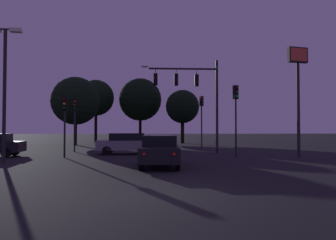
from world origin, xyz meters
name	(u,v)px	position (x,y,z in m)	size (l,w,h in m)	color
ground_plane	(144,146)	(0.00, 24.50, 0.00)	(168.00, 168.00, 0.00)	black
traffic_signal_mast_arm	(194,89)	(3.57, 14.42, 4.86)	(5.87, 0.52, 7.07)	#232326
traffic_light_corner_left	(75,115)	(-5.66, 16.56, 2.96)	(0.32, 0.36, 4.17)	#232326
traffic_light_corner_right	(202,112)	(5.11, 18.95, 3.39)	(0.37, 0.39, 4.81)	#232326
traffic_light_median	(65,114)	(-5.27, 11.55, 2.76)	(0.32, 0.36, 3.87)	#232326
traffic_light_far_side	(236,106)	(5.70, 10.78, 3.28)	(0.37, 0.39, 4.66)	#232326
car_nearside_lane	(160,150)	(0.47, 6.34, 0.80)	(2.14, 4.53, 1.52)	black
car_crossing_left	(129,143)	(-1.29, 13.98, 0.80)	(4.66, 1.91, 1.52)	gray
parking_lot_lamp_post	(5,76)	(-7.78, 8.67, 4.69)	(1.70, 0.36, 7.30)	#232326
store_sign_illuminated	(298,77)	(9.73, 10.40, 5.21)	(1.42, 0.49, 7.14)	#232326
tree_behind_sign	(76,101)	(-7.74, 27.15, 5.01)	(5.45, 5.45, 7.74)	black
tree_left_far	(140,100)	(-0.41, 33.85, 5.84)	(5.83, 5.83, 8.77)	black
tree_center_horizon	(96,98)	(-6.50, 34.66, 6.11)	(4.95, 4.95, 8.61)	black
tree_right_cluster	(182,107)	(4.94, 30.37, 4.66)	(4.27, 4.27, 6.82)	black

